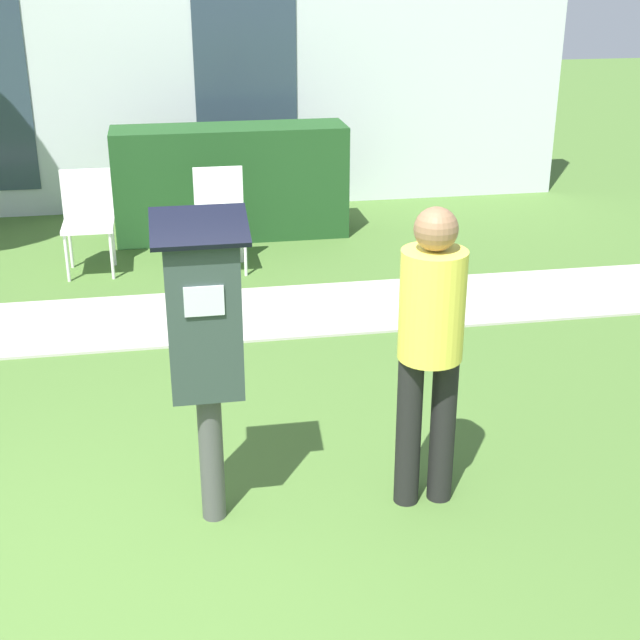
{
  "coord_description": "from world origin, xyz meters",
  "views": [
    {
      "loc": [
        0.47,
        -3.25,
        2.66
      ],
      "look_at": [
        1.15,
        0.59,
        1.05
      ],
      "focal_mm": 50.0,
      "sensor_mm": 36.0,
      "label": 1
    }
  ],
  "objects_px": {
    "outdoor_chair_left": "(88,213)",
    "parking_meter": "(205,333)",
    "outdoor_chair_middle": "(220,211)",
    "person_standing": "(430,337)"
  },
  "relations": [
    {
      "from": "outdoor_chair_left",
      "to": "outdoor_chair_middle",
      "type": "bearing_deg",
      "value": -5.89
    },
    {
      "from": "parking_meter",
      "to": "person_standing",
      "type": "height_order",
      "value": "parking_meter"
    },
    {
      "from": "person_standing",
      "to": "outdoor_chair_middle",
      "type": "relative_size",
      "value": 1.76
    },
    {
      "from": "parking_meter",
      "to": "outdoor_chair_left",
      "type": "height_order",
      "value": "parking_meter"
    },
    {
      "from": "parking_meter",
      "to": "outdoor_chair_middle",
      "type": "bearing_deg",
      "value": 85.14
    },
    {
      "from": "outdoor_chair_middle",
      "to": "outdoor_chair_left",
      "type": "bearing_deg",
      "value": 160.36
    },
    {
      "from": "outdoor_chair_middle",
      "to": "person_standing",
      "type": "bearing_deg",
      "value": -92.94
    },
    {
      "from": "person_standing",
      "to": "outdoor_chair_middle",
      "type": "distance_m",
      "value": 4.03
    },
    {
      "from": "outdoor_chair_left",
      "to": "parking_meter",
      "type": "bearing_deg",
      "value": -78.45
    },
    {
      "from": "parking_meter",
      "to": "outdoor_chair_middle",
      "type": "xyz_separation_m",
      "value": [
        0.33,
        3.9,
        -0.49
      ]
    }
  ]
}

